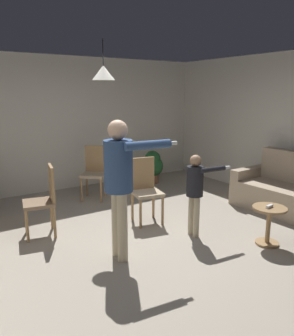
# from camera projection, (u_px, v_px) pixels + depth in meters

# --- Properties ---
(ground) EXTENTS (7.68, 7.68, 0.00)m
(ground) POSITION_uv_depth(u_px,v_px,m) (148.00, 243.00, 4.54)
(ground) COLOR #9E9384
(wall_back) EXTENTS (6.40, 0.10, 2.70)m
(wall_back) POSITION_uv_depth(u_px,v_px,m) (62.00, 124.00, 6.86)
(wall_back) COLOR silver
(wall_back) RESTS_ON ground
(couch_floral) EXTENTS (0.95, 1.84, 1.00)m
(couch_floral) POSITION_uv_depth(u_px,v_px,m) (290.00, 193.00, 5.65)
(couch_floral) COLOR tan
(couch_floral) RESTS_ON ground
(side_table_by_couch) EXTENTS (0.44, 0.44, 0.52)m
(side_table_by_couch) POSITION_uv_depth(u_px,v_px,m) (269.00, 221.00, 4.44)
(side_table_by_couch) COLOR #99754C
(side_table_by_couch) RESTS_ON ground
(person_adult) EXTENTS (0.81, 0.55, 1.69)m
(person_adult) POSITION_uv_depth(u_px,v_px,m) (120.00, 175.00, 3.92)
(person_adult) COLOR tan
(person_adult) RESTS_ON ground
(person_child) EXTENTS (0.59, 0.37, 1.16)m
(person_child) POSITION_uv_depth(u_px,v_px,m) (195.00, 186.00, 4.63)
(person_child) COLOR tan
(person_child) RESTS_ON ground
(dining_chair_by_counter) EXTENTS (0.49, 0.49, 1.00)m
(dining_chair_by_counter) POSITION_uv_depth(u_px,v_px,m) (44.00, 198.00, 4.71)
(dining_chair_by_counter) COLOR #99754C
(dining_chair_by_counter) RESTS_ON ground
(dining_chair_near_wall) EXTENTS (0.59, 0.59, 1.00)m
(dining_chair_near_wall) POSITION_uv_depth(u_px,v_px,m) (94.00, 170.00, 6.36)
(dining_chair_near_wall) COLOR #99754C
(dining_chair_near_wall) RESTS_ON ground
(dining_chair_centre_back) EXTENTS (0.49, 0.49, 1.00)m
(dining_chair_centre_back) POSITION_uv_depth(u_px,v_px,m) (145.00, 188.00, 5.21)
(dining_chair_centre_back) COLOR #99754C
(dining_chair_centre_back) RESTS_ON ground
(potted_plant_corner) EXTENTS (0.47, 0.47, 0.73)m
(potted_plant_corner) POSITION_uv_depth(u_px,v_px,m) (152.00, 165.00, 7.46)
(potted_plant_corner) COLOR brown
(potted_plant_corner) RESTS_ON ground
(spare_remote_on_table) EXTENTS (0.13, 0.05, 0.04)m
(spare_remote_on_table) POSITION_uv_depth(u_px,v_px,m) (270.00, 206.00, 4.38)
(spare_remote_on_table) COLOR white
(spare_remote_on_table) RESTS_ON side_table_by_couch
(ceiling_light_pendant) EXTENTS (0.32, 0.32, 0.55)m
(ceiling_light_pendant) POSITION_uv_depth(u_px,v_px,m) (103.00, 73.00, 4.63)
(ceiling_light_pendant) COLOR silver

